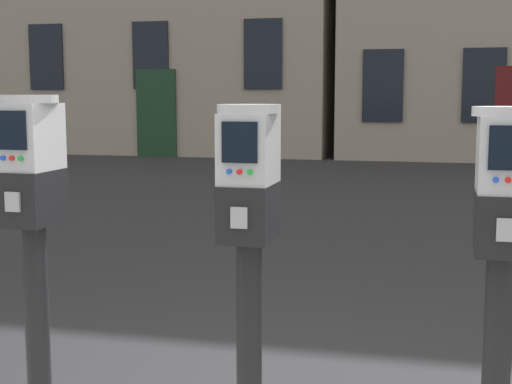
{
  "coord_description": "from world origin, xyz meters",
  "views": [
    {
      "loc": [
        0.61,
        -2.62,
        1.47
      ],
      "look_at": [
        -0.01,
        -0.13,
        1.13
      ],
      "focal_mm": 51.17,
      "sensor_mm": 36.0,
      "label": 1
    }
  ],
  "objects": [
    {
      "name": "parking_meter_near_kerb",
      "position": [
        -0.83,
        -0.23,
        1.06
      ],
      "size": [
        0.22,
        0.25,
        1.34
      ],
      "rotation": [
        0.0,
        0.0,
        -1.58
      ],
      "color": "black",
      "rests_on": "sidewalk_slab"
    },
    {
      "name": "parking_meter_twin_adjacent",
      "position": [
        -0.01,
        -0.23,
        1.04
      ],
      "size": [
        0.22,
        0.25,
        1.3
      ],
      "rotation": [
        0.0,
        0.0,
        -1.58
      ],
      "color": "black",
      "rests_on": "sidewalk_slab"
    },
    {
      "name": "parking_meter_end_of_row",
      "position": [
        0.82,
        -0.23,
        1.04
      ],
      "size": [
        0.22,
        0.25,
        1.3
      ],
      "rotation": [
        0.0,
        0.0,
        -1.58
      ],
      "color": "black",
      "rests_on": "sidewalk_slab"
    }
  ]
}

